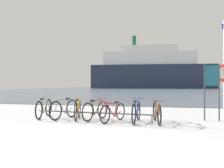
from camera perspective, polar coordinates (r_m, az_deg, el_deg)
The scene contains 12 objects.
ground at distance 58.41m, azimuth 10.55°, elevation -1.49°, with size 80.00×132.00×0.08m.
bike_rack at distance 8.86m, azimuth -3.52°, elevation -7.01°, with size 4.46×0.47×0.31m.
bicycle_0 at distance 9.96m, azimuth -15.99°, elevation -5.63°, with size 0.46×1.79×0.84m.
bicycle_1 at distance 9.45m, azimuth -11.43°, elevation -5.90°, with size 0.56×1.71×0.85m.
bicycle_2 at distance 9.17m, azimuth -8.23°, elevation -6.10°, with size 0.56×1.72×0.83m.
bicycle_3 at distance 9.02m, azimuth -3.97°, elevation -6.29°, with size 0.64×1.58×0.81m.
bicycle_4 at distance 8.52m, azimuth 0.27°, elevation -6.80°, with size 0.67×1.61×0.75m.
bicycle_5 at distance 8.41m, azimuth 5.86°, elevation -6.66°, with size 0.46×1.73×0.83m.
bicycle_6 at distance 8.36m, azimuth 10.71°, elevation -6.76°, with size 0.49×1.75×0.81m.
info_sign at distance 9.45m, azimuth 22.82°, elevation 0.42°, with size 0.55×0.14×2.08m.
rescue_post at distance 11.12m, azimuth 25.35°, elevation 2.93°, with size 0.76×0.12×4.04m.
ferry_ship at distance 84.72m, azimuth 9.33°, elevation 3.17°, with size 42.68×12.01×18.59m.
Camera 1 is at (1.90, -4.46, 1.33)m, focal length 38.11 mm.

